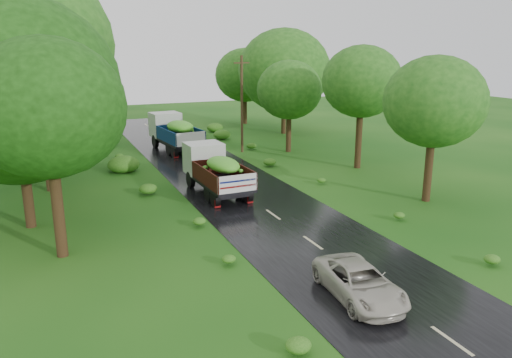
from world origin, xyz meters
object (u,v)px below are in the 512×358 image
truck_near (215,168)px  car (359,282)px  truck_far (174,131)px  utility_pole (242,103)px

truck_near → car: size_ratio=1.54×
truck_near → truck_far: size_ratio=0.90×
truck_far → car: size_ratio=1.71×
truck_far → utility_pole: 5.99m
truck_near → utility_pole: size_ratio=0.83×
car → utility_pole: utility_pole is taller
truck_near → utility_pole: (5.64, 9.99, 2.40)m
truck_far → utility_pole: (4.76, -2.84, 2.26)m
truck_near → truck_far: bearing=84.2°
truck_far → utility_pole: bearing=-36.7°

